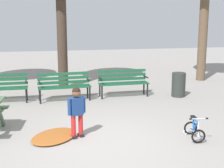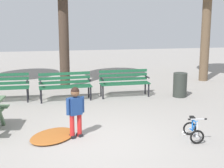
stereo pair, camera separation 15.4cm
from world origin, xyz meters
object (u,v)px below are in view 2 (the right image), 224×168
Objects in this scene: park_bench_left at (65,84)px; child_standing at (75,108)px; trash_bin at (180,85)px; park_bench_right at (124,81)px; park_bench_far_left at (2,85)px; kids_bicycle at (193,130)px.

park_bench_left is 3.27m from child_standing.
child_standing is 4.70m from trash_bin.
park_bench_right is 1.44× the size of child_standing.
park_bench_far_left reaches higher than kids_bicycle.
child_standing is (1.96, -3.42, 0.15)m from park_bench_far_left.
child_standing is 1.89× the size of kids_bicycle.
park_bench_far_left is 0.99× the size of park_bench_left.
trash_bin is at bearing 72.55° from kids_bicycle.
kids_bicycle is (0.62, -4.00, -0.31)m from park_bench_right.
park_bench_far_left is 2.07× the size of trash_bin.
park_bench_right is at bearing 98.78° from kids_bicycle.
kids_bicycle is 0.76× the size of trash_bin.
park_bench_left is at bearing 91.19° from child_standing.
child_standing reaches higher than park_bench_right.
park_bench_far_left is at bearing -179.89° from park_bench_right.
park_bench_far_left is 5.56m from trash_bin.
park_bench_left is at bearing 176.08° from trash_bin.
park_bench_right reaches higher than kids_bicycle.
park_bench_left reaches higher than trash_bin.
child_standing is at bearing -88.81° from park_bench_left.
child_standing is (-1.84, -3.42, 0.15)m from park_bench_right.
park_bench_far_left is 1.90m from park_bench_left.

